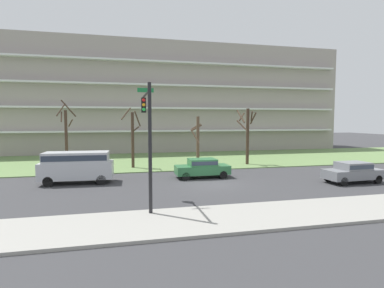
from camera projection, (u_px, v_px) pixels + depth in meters
ground at (213, 184)px, 22.59m from camera, size 160.00×160.00×0.00m
sidewalk_curb_near at (260, 216)px, 14.81m from camera, size 80.00×4.00×0.15m
grass_lawn_strip at (178, 160)px, 36.18m from camera, size 80.00×16.00×0.08m
apartment_building at (163, 99)px, 48.61m from camera, size 54.97×11.83×16.12m
tree_far_left at (66, 136)px, 28.18m from camera, size 1.82×1.82×6.56m
tree_left at (133, 137)px, 29.75m from camera, size 1.94×1.93×5.99m
tree_center at (198, 140)px, 30.47m from camera, size 1.38×1.42×5.10m
tree_right at (247, 133)px, 31.97m from camera, size 1.81×2.12×5.95m
van_silver_near_left at (77, 165)px, 22.69m from camera, size 5.29×2.24×2.36m
sedan_green_center_left at (202, 167)px, 24.92m from camera, size 4.40×1.80×1.57m
sedan_gray_center_right at (353, 171)px, 22.94m from camera, size 4.47×1.98×1.57m
traffic_signal_mast at (147, 126)px, 16.03m from camera, size 0.90×4.39×6.53m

